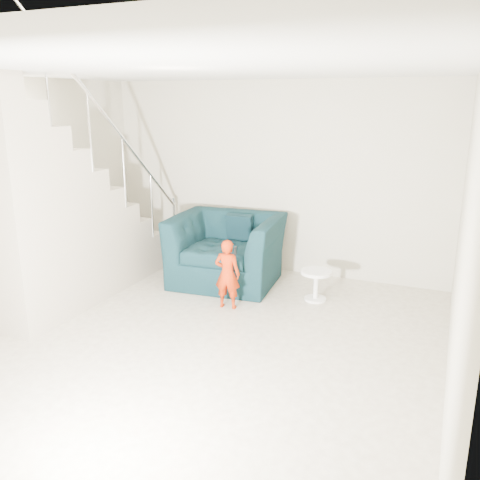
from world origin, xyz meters
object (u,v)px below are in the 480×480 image
toddler (227,274)px  side_table (316,280)px  staircase (56,227)px  armchair (227,249)px

toddler → side_table: bearing=-152.0°
toddler → side_table: (0.92, 0.64, -0.16)m
toddler → staircase: 2.16m
toddler → armchair: bearing=-72.0°
staircase → side_table: bearing=23.0°
side_table → staircase: bearing=-157.0°
armchair → staircase: (-1.62, -1.43, 0.49)m
toddler → side_table: toddler is taller
toddler → side_table: size_ratio=2.19×
armchair → side_table: size_ratio=3.65×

